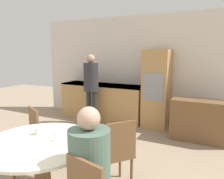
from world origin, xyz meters
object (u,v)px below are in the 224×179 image
object	(u,v)px
chair_far_right	(118,151)
dining_table	(42,161)
person_standing	(91,82)
oven_unit	(157,89)
chair_far_left	(28,136)
sideboard	(200,121)
cup	(38,131)
person_seated	(88,169)

from	to	relation	value
chair_far_right	dining_table	bearing A→B (deg)	-5.93
chair_far_right	person_standing	size ratio (longest dim) A/B	0.55
oven_unit	chair_far_left	xyz separation A→B (m)	(-1.14, -2.73, -0.37)
oven_unit	person_standing	distance (m)	1.53
sideboard	person_standing	xyz separation A→B (m)	(-2.43, -0.06, 0.63)
person_standing	chair_far_left	bearing A→B (deg)	-82.35
cup	person_standing	bearing A→B (deg)	108.61
sideboard	person_standing	bearing A→B (deg)	-178.54
sideboard	dining_table	world-z (taller)	sideboard
oven_unit	sideboard	world-z (taller)	oven_unit
chair_far_right	person_seated	distance (m)	0.86
chair_far_left	cup	size ratio (longest dim) A/B	11.67
person_seated	cup	xyz separation A→B (m)	(-0.90, 0.33, 0.08)
person_seated	person_standing	xyz separation A→B (m)	(-1.76, 2.90, 0.30)
dining_table	cup	xyz separation A→B (m)	(-0.17, 0.13, 0.27)
chair_far_right	person_seated	bearing A→B (deg)	46.15
sideboard	cup	world-z (taller)	cup
person_seated	dining_table	bearing A→B (deg)	164.86
oven_unit	dining_table	bearing A→B (deg)	-97.06
chair_far_left	sideboard	bearing A→B (deg)	74.26
person_seated	cup	distance (m)	0.96
oven_unit	person_standing	xyz separation A→B (m)	(-1.44, -0.52, 0.14)
chair_far_left	person_standing	distance (m)	2.29
chair_far_right	cup	world-z (taller)	chair_far_right
dining_table	cup	distance (m)	0.35
sideboard	cup	size ratio (longest dim) A/B	13.84
oven_unit	chair_far_right	distance (m)	2.63
person_seated	cup	size ratio (longest dim) A/B	16.17
sideboard	chair_far_right	world-z (taller)	chair_far_right
chair_far_left	dining_table	bearing A→B (deg)	-5.93
dining_table	chair_far_right	size ratio (longest dim) A/B	1.35
chair_far_left	person_standing	bearing A→B (deg)	125.08
oven_unit	dining_table	distance (m)	3.26
person_standing	cup	xyz separation A→B (m)	(0.87, -2.57, -0.22)
dining_table	chair_far_right	xyz separation A→B (m)	(0.62, 0.63, -0.02)
dining_table	chair_far_left	size ratio (longest dim) A/B	1.35
person_standing	cup	size ratio (longest dim) A/B	21.21
cup	dining_table	bearing A→B (deg)	-37.35
person_seated	cup	world-z (taller)	person_seated
chair_far_left	person_seated	distance (m)	1.63
dining_table	chair_far_left	bearing A→B (deg)	146.65
oven_unit	chair_far_left	distance (m)	2.98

